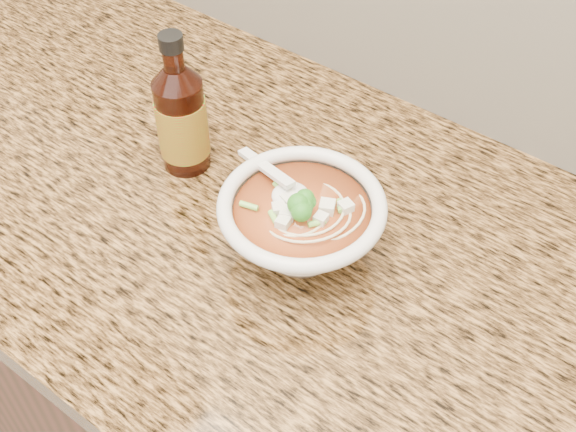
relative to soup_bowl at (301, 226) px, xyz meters
The scene contains 4 objects.
cabinet 0.52m from the soup_bowl, 133.45° to the left, with size 4.00×0.65×0.86m, color black.
counter_slab 0.08m from the soup_bowl, 133.45° to the left, with size 4.00×0.68×0.04m, color olive.
soup_bowl is the anchor object (origin of this frame).
hot_sauce_bottle 0.22m from the soup_bowl, behind, with size 0.07×0.07×0.20m.
Camera 1 is at (0.36, 1.18, 1.58)m, focal length 45.00 mm.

